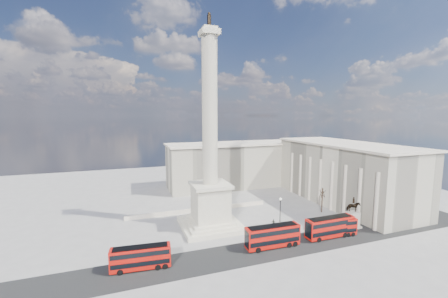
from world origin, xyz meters
TOP-DOWN VIEW (x-y plane):
  - ground at (0.00, 0.00)m, footprint 180.00×180.00m
  - asphalt_road at (5.00, -10.00)m, footprint 120.00×9.00m
  - nelsons_column at (0.00, 5.00)m, footprint 14.00×14.00m
  - balustrade_wall at (0.00, 16.00)m, footprint 40.00×0.60m
  - building_east at (45.00, 10.00)m, footprint 19.00×46.00m
  - building_northeast at (20.00, 40.00)m, footprint 51.00×17.00m
  - red_bus_a at (-16.83, -8.94)m, footprint 10.42×3.24m
  - red_bus_b at (9.04, -9.49)m, footprint 11.50×2.95m
  - red_bus_c at (24.74, -9.46)m, footprint 10.29×3.47m
  - red_bus_d at (23.32, -9.58)m, footprint 11.43×2.78m
  - victorian_lamp at (16.02, -0.60)m, footprint 0.62×0.62m
  - equestrian_statue at (32.25, -6.98)m, footprint 3.58×2.68m
  - bare_tree_near at (39.96, -5.73)m, footprint 1.77×1.77m
  - bare_tree_mid at (32.34, 4.25)m, footprint 1.91×1.91m
  - bare_tree_far at (41.56, 13.92)m, footprint 1.92×1.92m
  - pedestrian_walking at (13.62, -5.03)m, footprint 0.65×0.43m
  - pedestrian_standing at (22.17, -4.29)m, footprint 0.94×0.76m
  - pedestrian_crossing at (14.52, -0.17)m, footprint 0.94×1.16m

SIDE VIEW (x-z plane):
  - ground at x=0.00m, z-range 0.00..0.00m
  - asphalt_road at x=5.00m, z-range 0.00..0.01m
  - balustrade_wall at x=0.00m, z-range 0.00..1.10m
  - pedestrian_walking at x=13.62m, z-range 0.00..1.78m
  - pedestrian_standing at x=22.17m, z-range 0.00..1.82m
  - pedestrian_crossing at x=14.52m, z-range 0.00..1.84m
  - red_bus_c at x=24.74m, z-range 0.10..4.19m
  - red_bus_a at x=-16.83m, z-range 0.10..4.26m
  - red_bus_d at x=23.32m, z-range 0.11..4.74m
  - red_bus_b at x=9.04m, z-range 0.11..4.75m
  - equestrian_statue at x=32.25m, z-range -1.19..6.37m
  - victorian_lamp at x=16.02m, z-range 0.64..7.84m
  - bare_tree_mid at x=32.34m, z-range 2.09..9.33m
  - bare_tree_near at x=39.96m, z-range 2.22..9.95m
  - bare_tree_far at x=41.56m, z-range 2.25..10.09m
  - building_northeast at x=20.00m, z-range 0.02..16.62m
  - building_east at x=45.00m, z-range 0.02..18.62m
  - nelsons_column at x=0.00m, z-range -12.01..37.84m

